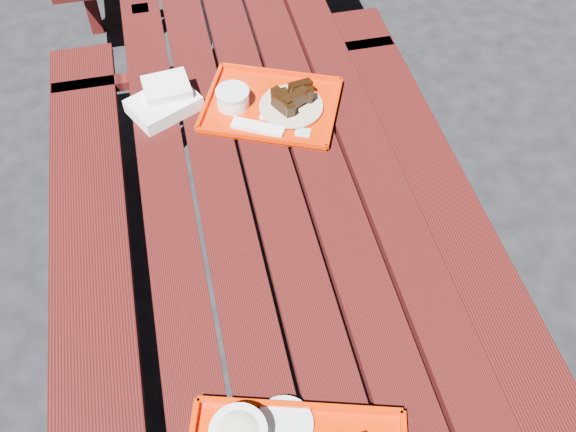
% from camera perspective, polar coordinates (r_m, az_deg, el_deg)
% --- Properties ---
extents(ground, '(60.00, 60.00, 0.00)m').
position_cam_1_polar(ground, '(2.40, -0.80, -9.42)').
color(ground, black).
rests_on(ground, ground).
extents(picnic_table_near, '(1.41, 2.40, 0.75)m').
position_cam_1_polar(picnic_table_near, '(1.93, -0.98, -1.37)').
color(picnic_table_near, '#3F0C0C').
rests_on(picnic_table_near, ground).
extents(far_tray, '(0.49, 0.45, 0.07)m').
position_cam_1_polar(far_tray, '(2.00, -1.73, 9.87)').
color(far_tray, red).
rests_on(far_tray, picnic_table_near).
extents(white_cloth, '(0.24, 0.22, 0.08)m').
position_cam_1_polar(white_cloth, '(2.03, -10.91, 10.11)').
color(white_cloth, white).
rests_on(white_cloth, picnic_table_near).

